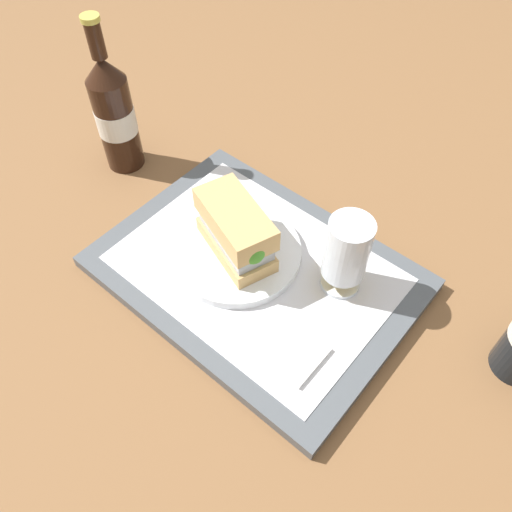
{
  "coord_description": "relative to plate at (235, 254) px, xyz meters",
  "views": [
    {
      "loc": [
        0.29,
        -0.34,
        0.62
      ],
      "look_at": [
        0.0,
        0.0,
        0.05
      ],
      "focal_mm": 36.37,
      "sensor_mm": 36.0,
      "label": 1
    }
  ],
  "objects": [
    {
      "name": "second_bottle",
      "position": [
        -0.3,
        0.05,
        0.08
      ],
      "size": [
        0.07,
        0.07,
        0.27
      ],
      "color": "black",
      "rests_on": "ground_plane"
    },
    {
      "name": "sandwich",
      "position": [
        0.0,
        -0.0,
        0.05
      ],
      "size": [
        0.14,
        0.1,
        0.08
      ],
      "rotation": [
        0.0,
        0.0,
        -0.34
      ],
      "color": "tan",
      "rests_on": "plate"
    },
    {
      "name": "ground_plane",
      "position": [
        0.04,
        0.0,
        -0.03
      ],
      "size": [
        3.0,
        3.0,
        0.0
      ],
      "primitive_type": "plane",
      "color": "brown"
    },
    {
      "name": "placemat",
      "position": [
        0.04,
        0.0,
        -0.01
      ],
      "size": [
        0.38,
        0.27,
        0.0
      ],
      "primitive_type": "cube",
      "color": "silver",
      "rests_on": "tray"
    },
    {
      "name": "beer_glass",
      "position": [
        0.15,
        0.06,
        0.06
      ],
      "size": [
        0.06,
        0.06,
        0.12
      ],
      "color": "silver",
      "rests_on": "placemat"
    },
    {
      "name": "tray",
      "position": [
        0.04,
        0.0,
        -0.02
      ],
      "size": [
        0.44,
        0.32,
        0.02
      ],
      "primitive_type": "cube",
      "color": "#4C5156",
      "rests_on": "ground_plane"
    },
    {
      "name": "plate",
      "position": [
        0.0,
        0.0,
        0.0
      ],
      "size": [
        0.19,
        0.19,
        0.01
      ],
      "primitive_type": "cylinder",
      "color": "white",
      "rests_on": "placemat"
    },
    {
      "name": "napkin_folded",
      "position": [
        0.15,
        -0.07,
        -0.0
      ],
      "size": [
        0.09,
        0.07,
        0.01
      ],
      "primitive_type": "cube",
      "color": "white",
      "rests_on": "placemat"
    }
  ]
}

